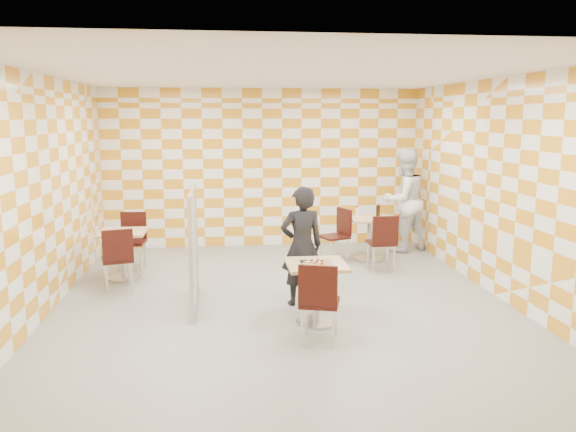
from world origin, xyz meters
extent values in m
plane|color=gray|center=(0.00, 0.00, 0.00)|extent=(7.00, 7.00, 0.00)
plane|color=white|center=(0.00, 0.00, 3.00)|extent=(7.00, 7.00, 0.00)
plane|color=white|center=(0.00, 3.50, 1.50)|extent=(6.00, 0.00, 6.00)
plane|color=white|center=(-3.00, 0.00, 1.50)|extent=(0.00, 7.00, 7.00)
plane|color=white|center=(3.00, 0.00, 1.50)|extent=(0.00, 7.00, 7.00)
cube|color=tan|center=(0.33, -0.80, 0.73)|extent=(0.70, 0.70, 0.04)
cylinder|color=#A5A5AA|center=(0.33, -0.80, 0.37)|extent=(0.08, 0.08, 0.70)
cylinder|color=#A5A5AA|center=(0.33, -0.80, 0.01)|extent=(0.50, 0.50, 0.03)
cube|color=tan|center=(1.76, 2.13, 0.73)|extent=(0.70, 0.70, 0.04)
cylinder|color=#A5A5AA|center=(1.76, 2.13, 0.37)|extent=(0.08, 0.08, 0.70)
cylinder|color=#A5A5AA|center=(1.76, 2.13, 0.01)|extent=(0.50, 0.50, 0.03)
cube|color=tan|center=(-2.31, 1.42, 0.73)|extent=(0.70, 0.70, 0.04)
cylinder|color=#A5A5AA|center=(-2.31, 1.42, 0.37)|extent=(0.08, 0.08, 0.70)
cylinder|color=#A5A5AA|center=(-2.31, 1.42, 0.01)|extent=(0.50, 0.50, 0.03)
cube|color=black|center=(0.27, -1.36, 0.45)|extent=(0.52, 0.52, 0.04)
cube|color=black|center=(0.21, -1.55, 0.70)|extent=(0.41, 0.15, 0.45)
cylinder|color=silver|center=(0.48, -1.24, 0.21)|extent=(0.03, 0.03, 0.43)
cylinder|color=silver|center=(0.15, -1.15, 0.21)|extent=(0.03, 0.03, 0.43)
cylinder|color=silver|center=(0.38, -1.57, 0.21)|extent=(0.03, 0.03, 0.43)
cylinder|color=silver|center=(0.06, -1.48, 0.21)|extent=(0.03, 0.03, 0.43)
cube|color=black|center=(1.78, 1.47, 0.45)|extent=(0.43, 0.43, 0.04)
cube|color=black|center=(1.78, 1.27, 0.70)|extent=(0.42, 0.05, 0.45)
cylinder|color=silver|center=(1.94, 1.64, 0.21)|extent=(0.03, 0.03, 0.43)
cylinder|color=silver|center=(1.60, 1.63, 0.21)|extent=(0.03, 0.03, 0.43)
cylinder|color=silver|center=(1.95, 1.30, 0.21)|extent=(0.03, 0.03, 0.43)
cylinder|color=silver|center=(1.61, 1.29, 0.21)|extent=(0.03, 0.03, 0.43)
cube|color=black|center=(1.11, 2.01, 0.45)|extent=(0.54, 0.54, 0.04)
cube|color=black|center=(1.29, 2.09, 0.70)|extent=(0.19, 0.41, 0.45)
cylinder|color=silver|center=(0.89, 2.11, 0.21)|extent=(0.03, 0.03, 0.43)
cylinder|color=silver|center=(1.01, 1.80, 0.21)|extent=(0.03, 0.03, 0.43)
cylinder|color=silver|center=(1.20, 2.23, 0.21)|extent=(0.03, 0.03, 0.43)
cylinder|color=silver|center=(1.33, 1.92, 0.21)|extent=(0.03, 0.03, 0.43)
cube|color=black|center=(-2.29, 0.85, 0.45)|extent=(0.51, 0.51, 0.04)
cube|color=black|center=(-2.24, 0.66, 0.70)|extent=(0.42, 0.15, 0.45)
cylinder|color=silver|center=(-2.17, 1.06, 0.21)|extent=(0.03, 0.03, 0.43)
cylinder|color=silver|center=(-2.50, 0.97, 0.21)|extent=(0.03, 0.03, 0.43)
cylinder|color=silver|center=(-2.08, 0.73, 0.21)|extent=(0.03, 0.03, 0.43)
cylinder|color=silver|center=(-2.41, 0.64, 0.21)|extent=(0.03, 0.03, 0.43)
cube|color=black|center=(-2.26, 1.96, 0.45)|extent=(0.45, 0.45, 0.04)
cube|color=black|center=(-2.24, 2.16, 0.70)|extent=(0.42, 0.08, 0.45)
cylinder|color=silver|center=(-2.44, 1.80, 0.21)|extent=(0.03, 0.03, 0.43)
cylinder|color=silver|center=(-2.11, 1.77, 0.21)|extent=(0.03, 0.03, 0.43)
cylinder|color=silver|center=(-2.42, 2.14, 0.21)|extent=(0.03, 0.03, 0.43)
cylinder|color=silver|center=(-2.08, 2.11, 0.21)|extent=(0.03, 0.03, 0.43)
cube|color=white|center=(-1.16, 0.01, 0.80)|extent=(0.02, 1.30, 1.40)
cube|color=#B2B2B7|center=(-1.16, 0.01, 1.52)|extent=(0.05, 1.30, 0.05)
cube|color=#B2B2B7|center=(-1.16, 0.01, 0.08)|extent=(0.05, 1.30, 0.05)
cube|color=#B2B2B7|center=(-1.16, -0.64, 0.80)|extent=(0.05, 0.05, 1.50)
cylinder|color=#B2B2B7|center=(-1.16, -0.64, 0.03)|extent=(0.08, 0.08, 0.05)
cube|color=#B2B2B7|center=(-1.16, 0.66, 0.80)|extent=(0.05, 0.05, 1.50)
cylinder|color=#B2B2B7|center=(-1.16, 0.66, 0.03)|extent=(0.08, 0.08, 0.05)
imported|color=black|center=(0.25, -0.07, 0.79)|extent=(0.63, 0.47, 1.58)
imported|color=white|center=(2.55, 2.72, 0.95)|extent=(1.12, 1.00, 1.90)
cube|color=silver|center=(0.33, -0.82, 0.75)|extent=(0.38, 0.34, 0.01)
cone|color=tan|center=(0.33, -0.82, 0.77)|extent=(0.40, 0.40, 0.02)
cone|color=#F2D88C|center=(0.33, -0.80, 0.78)|extent=(0.33, 0.33, 0.01)
cylinder|color=maroon|center=(0.27, -0.92, 0.79)|extent=(0.04, 0.04, 0.01)
cylinder|color=maroon|center=(0.38, -0.91, 0.79)|extent=(0.04, 0.04, 0.01)
cylinder|color=maroon|center=(0.33, -0.84, 0.79)|extent=(0.04, 0.04, 0.01)
cylinder|color=maroon|center=(0.28, -0.79, 0.79)|extent=(0.04, 0.04, 0.01)
cylinder|color=maroon|center=(0.39, -0.81, 0.79)|extent=(0.04, 0.04, 0.01)
torus|color=black|center=(0.38, -0.85, 0.79)|extent=(0.03, 0.03, 0.01)
torus|color=black|center=(0.31, -0.88, 0.79)|extent=(0.03, 0.03, 0.01)
torus|color=black|center=(0.35, -0.78, 0.79)|extent=(0.03, 0.03, 0.01)
torus|color=black|center=(0.26, -0.84, 0.79)|extent=(0.03, 0.03, 0.01)
cylinder|color=white|center=(1.56, 2.25, 0.83)|extent=(0.06, 0.06, 0.16)
cylinder|color=red|center=(1.56, 2.25, 0.93)|extent=(0.04, 0.04, 0.04)
cylinder|color=black|center=(1.93, 2.24, 0.85)|extent=(0.07, 0.07, 0.20)
cylinder|color=red|center=(1.93, 2.24, 0.96)|extent=(0.03, 0.03, 0.03)
camera|label=1|loc=(-0.77, -7.20, 2.46)|focal=35.00mm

